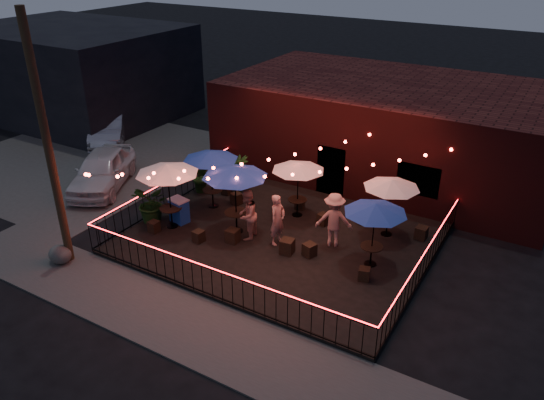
% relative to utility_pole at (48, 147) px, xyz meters
% --- Properties ---
extents(ground, '(110.00, 110.00, 0.00)m').
position_rel_utility_pole_xyz_m(ground, '(5.40, 2.60, -4.00)').
color(ground, black).
rests_on(ground, ground).
extents(patio, '(10.00, 8.00, 0.15)m').
position_rel_utility_pole_xyz_m(patio, '(5.40, 4.60, -3.92)').
color(patio, black).
rests_on(patio, ground).
extents(sidewalk, '(18.00, 2.50, 0.05)m').
position_rel_utility_pole_xyz_m(sidewalk, '(5.40, -0.65, -3.98)').
color(sidewalk, '#42413D').
rests_on(sidewalk, ground).
extents(parking_lot, '(11.00, 12.00, 0.02)m').
position_rel_utility_pole_xyz_m(parking_lot, '(-6.60, 6.60, -3.99)').
color(parking_lot, '#42413D').
rests_on(parking_lot, ground).
extents(brick_building, '(14.00, 8.00, 4.00)m').
position_rel_utility_pole_xyz_m(brick_building, '(6.40, 12.59, -2.00)').
color(brick_building, '#340E0E').
rests_on(brick_building, ground).
extents(background_building, '(12.00, 9.00, 5.00)m').
position_rel_utility_pole_xyz_m(background_building, '(-12.60, 11.60, -1.50)').
color(background_building, black).
rests_on(background_building, ground).
extents(utility_pole, '(0.26, 0.26, 8.00)m').
position_rel_utility_pole_xyz_m(utility_pole, '(0.00, 0.00, 0.00)').
color(utility_pole, '#392C17').
rests_on(utility_pole, ground).
extents(fence_front, '(10.00, 0.04, 1.04)m').
position_rel_utility_pole_xyz_m(fence_front, '(5.40, 0.60, -3.34)').
color(fence_front, black).
rests_on(fence_front, patio).
extents(fence_left, '(0.04, 8.00, 1.04)m').
position_rel_utility_pole_xyz_m(fence_left, '(0.40, 4.60, -3.34)').
color(fence_left, black).
rests_on(fence_left, patio).
extents(fence_right, '(0.04, 8.00, 1.04)m').
position_rel_utility_pole_xyz_m(fence_right, '(10.40, 4.60, -3.34)').
color(fence_right, black).
rests_on(fence_right, patio).
extents(festoon_lights, '(10.02, 8.72, 1.32)m').
position_rel_utility_pole_xyz_m(festoon_lights, '(4.39, 4.30, -1.48)').
color(festoon_lights, red).
rests_on(festoon_lights, ground).
extents(cafe_table_0, '(2.54, 2.54, 2.44)m').
position_rel_utility_pole_xyz_m(cafe_table_0, '(1.60, 3.28, -1.62)').
color(cafe_table_0, black).
rests_on(cafe_table_0, patio).
extents(cafe_table_1, '(2.14, 2.14, 2.31)m').
position_rel_utility_pole_xyz_m(cafe_table_1, '(1.94, 5.33, -1.74)').
color(cafe_table_1, black).
rests_on(cafe_table_1, patio).
extents(cafe_table_2, '(2.30, 2.30, 2.50)m').
position_rel_utility_pole_xyz_m(cafe_table_2, '(3.83, 4.18, -1.56)').
color(cafe_table_2, black).
rests_on(cafe_table_2, patio).
extents(cafe_table_3, '(2.00, 2.00, 2.16)m').
position_rel_utility_pole_xyz_m(cafe_table_3, '(5.11, 6.35, -1.88)').
color(cafe_table_3, black).
rests_on(cafe_table_3, patio).
extents(cafe_table_4, '(2.11, 2.11, 2.20)m').
position_rel_utility_pole_xyz_m(cafe_table_4, '(8.72, 4.61, -1.84)').
color(cafe_table_4, black).
rests_on(cafe_table_4, patio).
extents(cafe_table_5, '(2.12, 2.12, 2.14)m').
position_rel_utility_pole_xyz_m(cafe_table_5, '(8.51, 6.70, -1.90)').
color(cafe_table_5, black).
rests_on(cafe_table_5, patio).
extents(bistro_chair_0, '(0.36, 0.36, 0.40)m').
position_rel_utility_pole_xyz_m(bistro_chair_0, '(1.31, 2.65, -3.65)').
color(bistro_chair_0, black).
rests_on(bistro_chair_0, patio).
extents(bistro_chair_1, '(0.39, 0.39, 0.41)m').
position_rel_utility_pole_xyz_m(bistro_chair_1, '(3.09, 2.92, -3.65)').
color(bistro_chair_1, black).
rests_on(bistro_chair_1, patio).
extents(bistro_chair_2, '(0.34, 0.34, 0.40)m').
position_rel_utility_pole_xyz_m(bistro_chair_2, '(1.76, 6.48, -3.65)').
color(bistro_chair_2, black).
rests_on(bistro_chair_2, patio).
extents(bistro_chair_3, '(0.48, 0.48, 0.45)m').
position_rel_utility_pole_xyz_m(bistro_chair_3, '(2.61, 5.96, -3.62)').
color(bistro_chair_3, black).
rests_on(bistro_chair_3, patio).
extents(bistro_chair_4, '(0.42, 0.42, 0.48)m').
position_rel_utility_pole_xyz_m(bistro_chair_4, '(4.12, 3.50, -3.61)').
color(bistro_chair_4, black).
rests_on(bistro_chair_4, patio).
extents(bistro_chair_5, '(0.47, 0.47, 0.50)m').
position_rel_utility_pole_xyz_m(bistro_chair_5, '(6.09, 3.83, -3.60)').
color(bistro_chair_5, black).
rests_on(bistro_chair_5, patio).
extents(bistro_chair_6, '(0.40, 0.40, 0.40)m').
position_rel_utility_pole_xyz_m(bistro_chair_6, '(4.96, 6.85, -3.65)').
color(bistro_chair_6, black).
rests_on(bistro_chair_6, patio).
extents(bistro_chair_7, '(0.43, 0.43, 0.42)m').
position_rel_utility_pole_xyz_m(bistro_chair_7, '(6.27, 6.21, -3.64)').
color(bistro_chair_7, black).
rests_on(bistro_chair_7, patio).
extents(bistro_chair_8, '(0.47, 0.47, 0.44)m').
position_rel_utility_pole_xyz_m(bistro_chair_8, '(6.80, 4.07, -3.63)').
color(bistro_chair_8, black).
rests_on(bistro_chair_8, patio).
extents(bistro_chair_9, '(0.41, 0.41, 0.40)m').
position_rel_utility_pole_xyz_m(bistro_chair_9, '(8.86, 3.71, -3.65)').
color(bistro_chair_9, black).
rests_on(bistro_chair_9, patio).
extents(bistro_chair_10, '(0.52, 0.52, 0.48)m').
position_rel_utility_pole_xyz_m(bistro_chair_10, '(7.50, 7.10, -3.61)').
color(bistro_chair_10, black).
rests_on(bistro_chair_10, patio).
extents(bistro_chair_11, '(0.40, 0.40, 0.45)m').
position_rel_utility_pole_xyz_m(bistro_chair_11, '(9.65, 7.03, -3.62)').
color(bistro_chair_11, black).
rests_on(bistro_chair_11, patio).
extents(patron_a, '(0.52, 0.71, 1.81)m').
position_rel_utility_pole_xyz_m(patron_a, '(5.48, 4.23, -2.94)').
color(patron_a, tan).
rests_on(patron_a, patio).
extents(patron_b, '(0.83, 0.99, 1.84)m').
position_rel_utility_pole_xyz_m(patron_b, '(4.42, 3.98, -2.93)').
color(patron_b, tan).
rests_on(patron_b, patio).
extents(patron_c, '(1.42, 1.12, 1.93)m').
position_rel_utility_pole_xyz_m(patron_c, '(7.17, 5.08, -2.89)').
color(patron_c, tan).
rests_on(patron_c, patio).
extents(potted_shrub_a, '(1.58, 1.45, 1.48)m').
position_rel_utility_pole_xyz_m(potted_shrub_a, '(0.80, 3.19, -3.11)').
color(potted_shrub_a, '#0F3B0D').
rests_on(potted_shrub_a, patio).
extents(potted_shrub_b, '(0.84, 0.75, 1.30)m').
position_rel_utility_pole_xyz_m(potted_shrub_b, '(0.80, 6.09, -3.20)').
color(potted_shrub_b, '#193D0C').
rests_on(potted_shrub_b, patio).
extents(potted_shrub_c, '(1.12, 1.12, 1.54)m').
position_rel_utility_pole_xyz_m(potted_shrub_c, '(2.11, 6.98, -3.08)').
color(potted_shrub_c, '#13340C').
rests_on(potted_shrub_c, patio).
extents(cooler, '(0.79, 0.63, 0.92)m').
position_rel_utility_pole_xyz_m(cooler, '(1.62, 3.70, -3.38)').
color(cooler, blue).
rests_on(cooler, patio).
extents(boulder, '(0.85, 0.72, 0.66)m').
position_rel_utility_pole_xyz_m(boulder, '(-0.11, -0.28, -3.67)').
color(boulder, '#4B4A45').
rests_on(boulder, ground).
extents(car_white, '(3.77, 4.92, 1.56)m').
position_rel_utility_pole_xyz_m(car_white, '(-3.31, 4.65, -3.22)').
color(car_white, silver).
rests_on(car_white, ground).
extents(car_silver, '(4.11, 4.47, 1.49)m').
position_rel_utility_pole_xyz_m(car_silver, '(-7.24, 8.78, -3.26)').
color(car_silver, '#9E9DA5').
rests_on(car_silver, ground).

